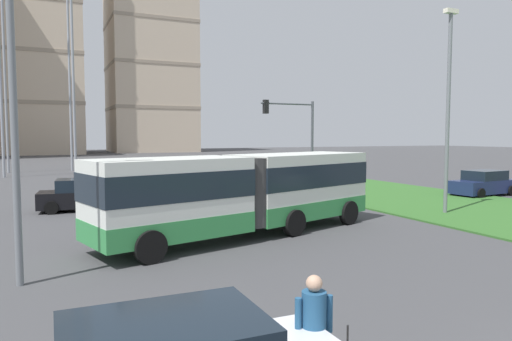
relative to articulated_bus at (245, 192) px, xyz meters
The scene contains 10 objects.
articulated_bus is the anchor object (origin of this frame).
car_black_sedan 10.21m from the articulated_bus, 119.40° to the left, with size 4.57×2.40×1.58m.
car_navy_sedan 18.70m from the articulated_bus, 14.39° to the left, with size 4.55×2.35×1.58m.
pedestrian_crossing 10.89m from the articulated_bus, 107.92° to the right, with size 0.57×0.36×1.74m.
traffic_light_far_right 11.62m from the articulated_bus, 51.35° to the left, with size 3.55×0.28×5.82m.
streetlight_left 8.62m from the articulated_bus, 157.40° to the right, with size 0.70×0.28×8.48m.
streetlight_median 11.16m from the articulated_bus, ahead, with size 0.70×0.28×9.58m.
apartment_tower_westcentre 93.93m from the articulated_bus, 95.61° to the left, with size 20.00×18.49×48.38m.
apartment_tower_centre 98.19m from the articulated_bus, 80.10° to the left, with size 18.62×18.48×38.30m.
transmission_pylon 37.77m from the articulated_bus, 101.57° to the left, with size 9.00×6.24×28.44m.
Camera 1 is at (-7.89, -2.90, 3.74)m, focal length 33.03 mm.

